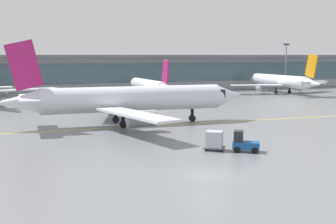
# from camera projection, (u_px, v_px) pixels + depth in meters

# --- Properties ---
(ground_plane) EXTENTS (400.00, 400.00, 0.00)m
(ground_plane) POSITION_uv_depth(u_px,v_px,m) (207.00, 175.00, 34.71)
(ground_plane) COLOR slate
(taxiway_centreline_stripe) EXTENTS (109.99, 1.96, 0.01)m
(taxiway_centreline_stripe) POSITION_uv_depth(u_px,v_px,m) (138.00, 127.00, 58.52)
(taxiway_centreline_stripe) COLOR yellow
(taxiway_centreline_stripe) RESTS_ON ground_plane
(terminal_concourse) EXTENTS (179.08, 11.00, 9.60)m
(terminal_concourse) POSITION_uv_depth(u_px,v_px,m) (71.00, 73.00, 112.50)
(terminal_concourse) COLOR #9EA3A8
(terminal_concourse) RESTS_ON ground_plane
(gate_airplane_2) EXTENTS (24.73, 26.57, 8.81)m
(gate_airplane_2) POSITION_uv_depth(u_px,v_px,m) (149.00, 86.00, 98.72)
(gate_airplane_2) COLOR white
(gate_airplane_2) RESTS_ON ground_plane
(gate_airplane_3) EXTENTS (27.94, 30.00, 9.95)m
(gate_airplane_3) POSITION_uv_depth(u_px,v_px,m) (280.00, 81.00, 110.39)
(gate_airplane_3) COLOR white
(gate_airplane_3) RESTS_ON ground_plane
(taxiing_regional_jet) EXTENTS (34.60, 32.25, 11.49)m
(taxiing_regional_jet) POSITION_uv_depth(u_px,v_px,m) (130.00, 100.00, 59.80)
(taxiing_regional_jet) COLOR silver
(taxiing_regional_jet) RESTS_ON ground_plane
(baggage_tug) EXTENTS (2.95, 2.60, 2.10)m
(baggage_tug) POSITION_uv_depth(u_px,v_px,m) (244.00, 143.00, 43.19)
(baggage_tug) COLOR #194C8C
(baggage_tug) RESTS_ON ground_plane
(cargo_dolly_lead) EXTENTS (2.63, 2.48, 1.94)m
(cargo_dolly_lead) POSITION_uv_depth(u_px,v_px,m) (214.00, 140.00, 43.81)
(cargo_dolly_lead) COLOR #595B60
(cargo_dolly_lead) RESTS_ON ground_plane
(apron_light_mast_1) EXTENTS (1.80, 0.36, 12.82)m
(apron_light_mast_1) POSITION_uv_depth(u_px,v_px,m) (286.00, 64.00, 124.88)
(apron_light_mast_1) COLOR gray
(apron_light_mast_1) RESTS_ON ground_plane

